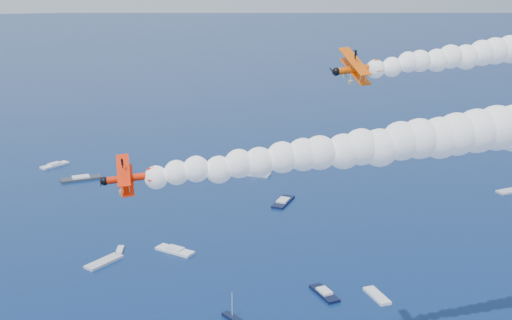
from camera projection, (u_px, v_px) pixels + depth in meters
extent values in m
cube|color=black|center=(324.00, 293.00, 159.64)|extent=(4.76, 9.99, 0.70)
cube|color=silver|center=(512.00, 190.00, 230.67)|extent=(12.01, 5.72, 0.70)
cube|color=silver|center=(104.00, 262.00, 176.35)|extent=(10.48, 9.49, 0.70)
cube|color=white|center=(251.00, 174.00, 248.95)|extent=(14.54, 11.44, 0.70)
cube|color=black|center=(232.00, 318.00, 148.88)|extent=(4.02, 5.72, 0.70)
cube|color=black|center=(283.00, 202.00, 219.85)|extent=(10.41, 12.28, 0.70)
cube|color=#2E353E|center=(81.00, 179.00, 243.23)|extent=(14.76, 6.59, 0.70)
cube|color=silver|center=(55.00, 165.00, 259.01)|extent=(11.07, 9.70, 0.70)
cube|color=white|center=(377.00, 296.00, 158.53)|extent=(3.64, 9.01, 0.70)
cube|color=white|center=(120.00, 250.00, 183.30)|extent=(2.74, 5.50, 0.70)
cube|color=white|center=(175.00, 251.00, 183.14)|extent=(10.30, 10.38, 0.70)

